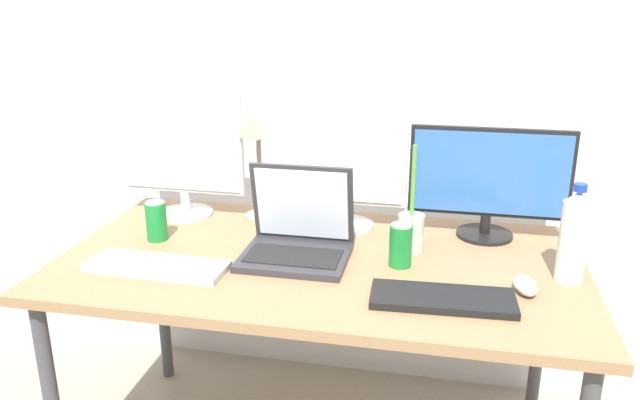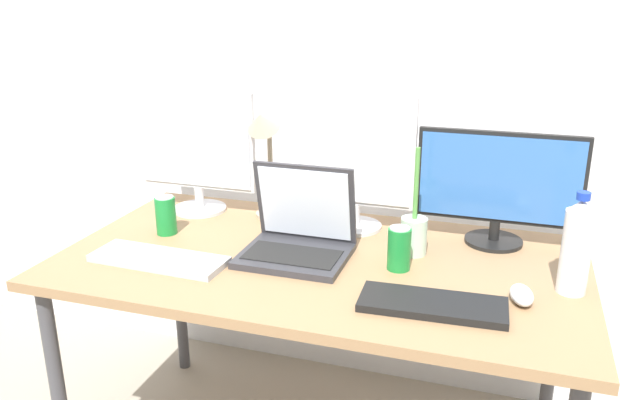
% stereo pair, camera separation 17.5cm
% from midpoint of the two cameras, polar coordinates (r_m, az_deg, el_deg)
% --- Properties ---
extents(wall_back, '(7.00, 0.08, 2.60)m').
position_cam_midpoint_polar(wall_back, '(2.28, 0.85, 13.80)').
color(wall_back, silver).
rests_on(wall_back, ground).
extents(work_desk, '(1.53, 0.83, 0.74)m').
position_cam_midpoint_polar(work_desk, '(1.88, -2.69, -7.04)').
color(work_desk, '#424247').
rests_on(work_desk, ground).
extents(monitor_left, '(0.44, 0.19, 0.43)m').
position_cam_midpoint_polar(monitor_left, '(2.20, -14.82, 4.29)').
color(monitor_left, silver).
rests_on(monitor_left, work_desk).
extents(monitor_center, '(0.39, 0.18, 0.44)m').
position_cam_midpoint_polar(monitor_center, '(2.01, 0.06, 3.75)').
color(monitor_center, silver).
rests_on(monitor_center, work_desk).
extents(monitor_right, '(0.50, 0.18, 0.35)m').
position_cam_midpoint_polar(monitor_right, '(1.99, 12.82, 1.80)').
color(monitor_right, black).
rests_on(monitor_right, work_desk).
extents(laptop_silver, '(0.31, 0.26, 0.27)m').
position_cam_midpoint_polar(laptop_silver, '(1.85, -4.76, -3.36)').
color(laptop_silver, '#2D2D33').
rests_on(laptop_silver, work_desk).
extents(keyboard_main, '(0.41, 0.15, 0.02)m').
position_cam_midpoint_polar(keyboard_main, '(1.86, -17.34, -5.86)').
color(keyboard_main, '#B2B2B7').
rests_on(keyboard_main, work_desk).
extents(keyboard_aux, '(0.37, 0.16, 0.02)m').
position_cam_midpoint_polar(keyboard_aux, '(1.61, 8.08, -9.00)').
color(keyboard_aux, black).
rests_on(keyboard_aux, work_desk).
extents(mouse_by_keyboard, '(0.08, 0.11, 0.04)m').
position_cam_midpoint_polar(mouse_by_keyboard, '(1.70, 15.47, -7.59)').
color(mouse_by_keyboard, silver).
rests_on(mouse_by_keyboard, work_desk).
extents(water_bottle, '(0.08, 0.08, 0.28)m').
position_cam_midpoint_polar(water_bottle, '(1.76, 19.59, -3.25)').
color(water_bottle, silver).
rests_on(water_bottle, work_desk).
extents(soda_can_near_keyboard, '(0.07, 0.07, 0.13)m').
position_cam_midpoint_polar(soda_can_near_keyboard, '(2.05, -17.13, -1.88)').
color(soda_can_near_keyboard, '#197F33').
rests_on(soda_can_near_keyboard, work_desk).
extents(soda_can_by_laptop, '(0.07, 0.07, 0.13)m').
position_cam_midpoint_polar(soda_can_by_laptop, '(1.78, 4.60, -4.20)').
color(soda_can_by_laptop, '#197F33').
rests_on(soda_can_by_laptop, work_desk).
extents(bamboo_vase, '(0.08, 0.08, 0.33)m').
position_cam_midpoint_polar(bamboo_vase, '(1.89, 5.71, -2.77)').
color(bamboo_vase, '#B2D1B7').
rests_on(bamboo_vase, work_desk).
extents(desk_lamp, '(0.11, 0.18, 0.41)m').
position_cam_midpoint_polar(desk_lamp, '(2.07, -8.44, 5.03)').
color(desk_lamp, tan).
rests_on(desk_lamp, work_desk).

